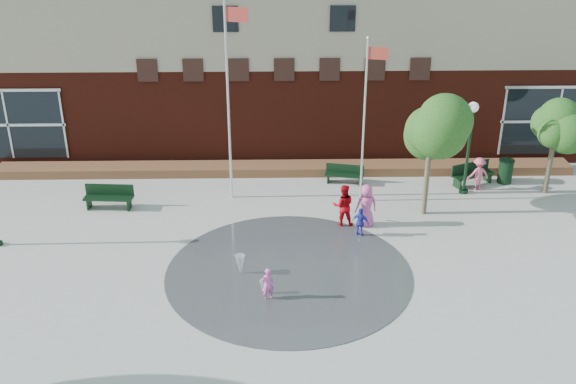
{
  "coord_description": "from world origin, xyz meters",
  "views": [
    {
      "loc": [
        -0.4,
        -16.61,
        12.26
      ],
      "look_at": [
        0.0,
        4.0,
        2.6
      ],
      "focal_mm": 42.0,
      "sensor_mm": 36.0,
      "label": 1
    }
  ],
  "objects_px": {
    "flagpole_left": "(229,91)",
    "bench_left": "(109,202)",
    "flagpole_right": "(365,113)",
    "trash_can": "(505,171)",
    "child_splash": "(268,284)"
  },
  "relations": [
    {
      "from": "flagpole_left",
      "to": "bench_left",
      "type": "distance_m",
      "value": 6.65
    },
    {
      "from": "bench_left",
      "to": "flagpole_right",
      "type": "bearing_deg",
      "value": 6.76
    },
    {
      "from": "flagpole_right",
      "to": "bench_left",
      "type": "relative_size",
      "value": 3.41
    },
    {
      "from": "bench_left",
      "to": "trash_can",
      "type": "relative_size",
      "value": 1.85
    },
    {
      "from": "flagpole_left",
      "to": "trash_can",
      "type": "bearing_deg",
      "value": 21.2
    },
    {
      "from": "bench_left",
      "to": "trash_can",
      "type": "height_order",
      "value": "trash_can"
    },
    {
      "from": "flagpole_right",
      "to": "trash_can",
      "type": "relative_size",
      "value": 6.3
    },
    {
      "from": "flagpole_left",
      "to": "flagpole_right",
      "type": "bearing_deg",
      "value": 10.24
    },
    {
      "from": "flagpole_right",
      "to": "bench_left",
      "type": "distance_m",
      "value": 10.92
    },
    {
      "from": "bench_left",
      "to": "trash_can",
      "type": "distance_m",
      "value": 17.02
    },
    {
      "from": "trash_can",
      "to": "child_splash",
      "type": "distance_m",
      "value": 13.65
    },
    {
      "from": "flagpole_right",
      "to": "child_splash",
      "type": "distance_m",
      "value": 8.73
    },
    {
      "from": "flagpole_left",
      "to": "child_splash",
      "type": "distance_m",
      "value": 8.74
    },
    {
      "from": "flagpole_left",
      "to": "flagpole_right",
      "type": "relative_size",
      "value": 1.22
    },
    {
      "from": "flagpole_left",
      "to": "bench_left",
      "type": "height_order",
      "value": "flagpole_left"
    }
  ]
}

